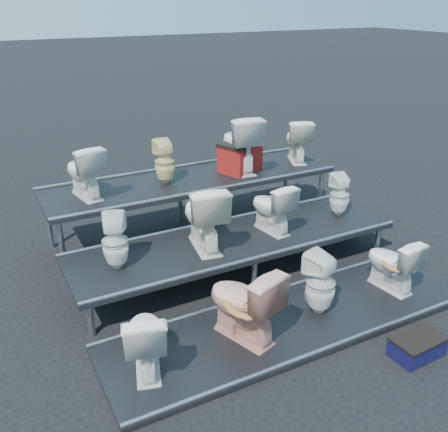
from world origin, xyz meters
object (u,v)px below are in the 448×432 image
toilet_3 (392,263)px  toilet_0 (145,338)px  toilet_4 (115,241)px  step_stool (417,347)px  toilet_6 (272,207)px  toilet_8 (84,171)px  toilet_10 (240,143)px  toilet_5 (204,215)px  toilet_2 (320,283)px  toilet_7 (340,195)px  toilet_11 (297,140)px  toilet_9 (165,162)px  red_crate (240,159)px  toilet_1 (243,303)px

toilet_3 → toilet_0: bearing=-5.6°
toilet_4 → step_stool: 3.33m
toilet_6 → toilet_3: bearing=117.0°
toilet_8 → toilet_10: toilet_10 is taller
toilet_4 → toilet_5: (1.09, 0.00, 0.09)m
toilet_6 → toilet_2: bearing=75.2°
toilet_4 → step_stool: toilet_4 is taller
toilet_0 → toilet_7: 3.57m
toilet_2 → toilet_3: bearing=163.6°
toilet_10 → toilet_11: size_ratio=1.25×
toilet_11 → step_stool: size_ratio=1.32×
toilet_0 → toilet_11: size_ratio=1.02×
toilet_7 → toilet_8: 3.44m
toilet_5 → toilet_3: bearing=154.3°
toilet_7 → step_stool: (-0.86, -2.30, -0.66)m
toilet_7 → toilet_10: (-0.86, 1.30, 0.53)m
toilet_3 → toilet_9: toilet_9 is taller
toilet_2 → toilet_7: toilet_7 is taller
toilet_2 → red_crate: (0.43, 2.56, 0.64)m
toilet_1 → toilet_3: 2.02m
toilet_3 → toilet_4: 3.22m
toilet_4 → toilet_7: bearing=-161.0°
toilet_5 → toilet_6: (0.97, 0.00, -0.08)m
toilet_9 → toilet_5: bearing=90.6°
toilet_5 → step_stool: toilet_5 is taller
toilet_3 → toilet_9: (-1.79, 2.60, 0.78)m
toilet_0 → toilet_1: size_ratio=0.84×
toilet_4 → toilet_10: toilet_10 is taller
toilet_0 → toilet_2: toilet_2 is taller
toilet_9 → toilet_6: bearing=127.7°
toilet_4 → toilet_9: (1.12, 1.30, 0.39)m
toilet_1 → toilet_8: size_ratio=1.17×
toilet_1 → toilet_0: bearing=-18.6°
toilet_6 → toilet_8: 2.46m
toilet_4 → toilet_8: size_ratio=0.92×
toilet_0 → toilet_3: 3.05m
toilet_6 → toilet_10: size_ratio=0.78×
toilet_3 → toilet_11: toilet_11 is taller
toilet_11 → red_crate: size_ratio=1.25×
toilet_3 → toilet_10: (-0.60, 2.60, 0.89)m
toilet_1 → toilet_8: bearing=-89.9°
toilet_7 → toilet_0: bearing=35.8°
toilet_2 → toilet_6: toilet_6 is taller
red_crate → step_stool: 3.69m
toilet_0 → step_stool: 2.67m
toilet_10 → step_stool: bearing=98.3°
toilet_4 → toilet_8: (0.01, 1.30, 0.43)m
toilet_6 → toilet_9: toilet_9 is taller
toilet_0 → toilet_8: (0.15, 2.60, 0.80)m
toilet_2 → step_stool: 1.14m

